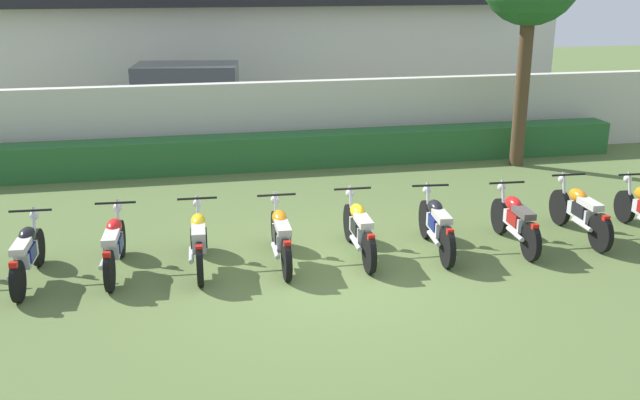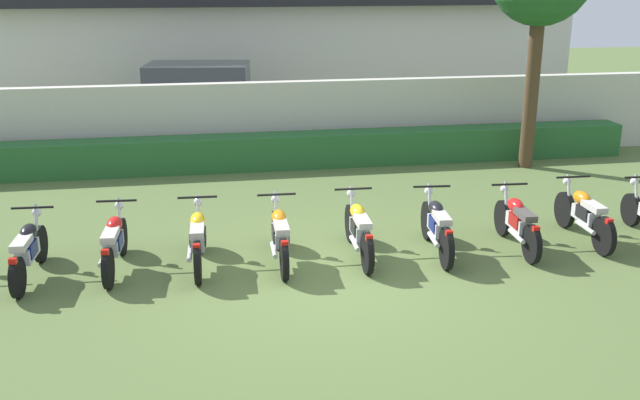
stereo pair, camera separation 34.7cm
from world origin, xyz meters
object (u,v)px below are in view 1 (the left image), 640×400
motorcycle_in_row_1 (27,254)px  motorcycle_in_row_5 (359,228)px  motorcycle_in_row_4 (281,235)px  motorcycle_in_row_7 (515,220)px  motorcycle_in_row_8 (580,211)px  motorcycle_in_row_3 (199,240)px  motorcycle_in_row_6 (436,224)px  motorcycle_in_row_2 (114,245)px  parked_car (193,100)px

motorcycle_in_row_1 → motorcycle_in_row_5: bearing=-86.9°
motorcycle_in_row_4 → motorcycle_in_row_7: (3.80, -0.05, -0.00)m
motorcycle_in_row_5 → motorcycle_in_row_8: motorcycle_in_row_8 is taller
motorcycle_in_row_1 → motorcycle_in_row_8: 8.67m
motorcycle_in_row_1 → motorcycle_in_row_4: 3.63m
motorcycle_in_row_3 → motorcycle_in_row_4: 1.22m
motorcycle_in_row_4 → motorcycle_in_row_6: motorcycle_in_row_6 is taller
motorcycle_in_row_4 → motorcycle_in_row_7: size_ratio=1.03×
motorcycle_in_row_2 → motorcycle_in_row_8: size_ratio=0.96×
motorcycle_in_row_8 → motorcycle_in_row_3: bearing=92.0°
motorcycle_in_row_2 → motorcycle_in_row_5: motorcycle_in_row_5 is taller
motorcycle_in_row_8 → motorcycle_in_row_5: bearing=92.4°
motorcycle_in_row_3 → motorcycle_in_row_7: bearing=-89.0°
motorcycle_in_row_2 → motorcycle_in_row_4: bearing=-89.5°
motorcycle_in_row_1 → motorcycle_in_row_7: (7.43, -0.07, 0.01)m
parked_car → motorcycle_in_row_2: bearing=-90.6°
motorcycle_in_row_2 → motorcycle_in_row_7: (6.24, -0.17, 0.00)m
motorcycle_in_row_5 → motorcycle_in_row_7: (2.57, -0.10, -0.01)m
motorcycle_in_row_3 → motorcycle_in_row_8: (6.26, 0.06, -0.00)m
motorcycle_in_row_7 → motorcycle_in_row_1: bearing=92.4°
motorcycle_in_row_7 → motorcycle_in_row_8: (1.24, 0.16, 0.01)m
motorcycle_in_row_3 → motorcycle_in_row_6: motorcycle_in_row_6 is taller
motorcycle_in_row_1 → motorcycle_in_row_2: bearing=-82.3°
parked_car → motorcycle_in_row_7: parked_car is taller
motorcycle_in_row_1 → motorcycle_in_row_7: motorcycle_in_row_7 is taller
motorcycle_in_row_8 → motorcycle_in_row_7: bearing=98.8°
parked_car → motorcycle_in_row_7: size_ratio=2.58×
motorcycle_in_row_3 → motorcycle_in_row_8: size_ratio=0.97×
motorcycle_in_row_6 → motorcycle_in_row_8: motorcycle_in_row_6 is taller
motorcycle_in_row_6 → motorcycle_in_row_5: bearing=91.7°
motorcycle_in_row_2 → motorcycle_in_row_4: (2.44, -0.12, 0.01)m
parked_car → motorcycle_in_row_3: 9.55m
motorcycle_in_row_3 → motorcycle_in_row_5: size_ratio=0.96×
parked_car → motorcycle_in_row_8: 11.21m
parked_car → motorcycle_in_row_3: parked_car is taller
motorcycle_in_row_2 → motorcycle_in_row_6: bearing=-88.4°
parked_car → motorcycle_in_row_7: bearing=-55.4°
motorcycle_in_row_7 → motorcycle_in_row_8: bearing=-79.8°
parked_car → motorcycle_in_row_1: bearing=-97.3°
motorcycle_in_row_4 → motorcycle_in_row_5: motorcycle_in_row_5 is taller
motorcycle_in_row_1 → motorcycle_in_row_4: (3.63, -0.02, 0.01)m
motorcycle_in_row_7 → motorcycle_in_row_3: bearing=91.8°
motorcycle_in_row_4 → parked_car: bearing=6.8°
motorcycle_in_row_1 → motorcycle_in_row_2: 1.19m
motorcycle_in_row_3 → motorcycle_in_row_7: (5.02, -0.10, -0.01)m
motorcycle_in_row_5 → motorcycle_in_row_7: motorcycle_in_row_5 is taller
motorcycle_in_row_2 → motorcycle_in_row_8: (7.48, -0.02, 0.01)m
parked_car → motorcycle_in_row_4: bearing=-76.0°
motorcycle_in_row_1 → motorcycle_in_row_2: motorcycle_in_row_2 is taller
parked_car → motorcycle_in_row_1: size_ratio=2.55×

